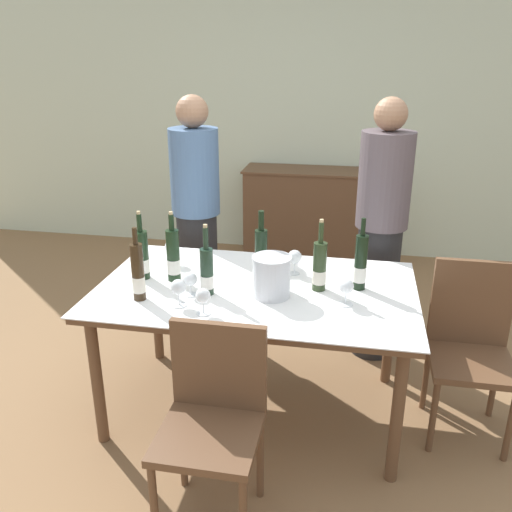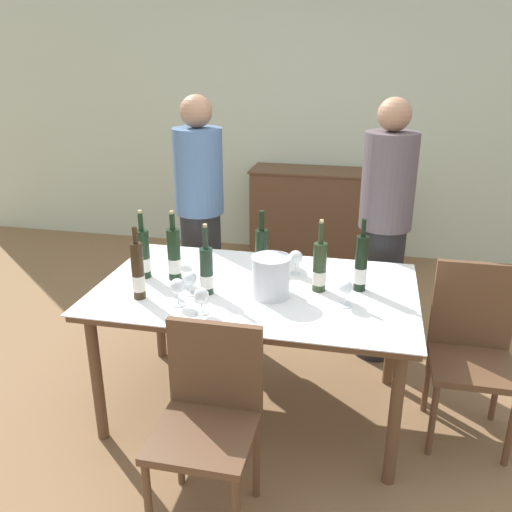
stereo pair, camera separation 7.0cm
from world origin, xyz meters
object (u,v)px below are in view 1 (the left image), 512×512
Objects in this scene: wine_glass_3 at (190,280)px; wine_glass_5 at (295,258)px; ice_bucket at (272,276)px; wine_glass_4 at (203,297)px; dining_table at (256,299)px; wine_bottle_6 at (138,274)px; wine_bottle_5 at (142,256)px; chair_right_end at (471,339)px; wine_bottle_3 at (207,272)px; chair_near_front at (213,412)px; person_host at (197,221)px; wine_bottle_1 at (261,257)px; wine_glass_2 at (346,287)px; sideboard_cabinet at (309,215)px; wine_bottle_0 at (360,264)px; person_guest_left at (380,234)px; wine_glass_0 at (178,288)px; wine_bottle_2 at (173,256)px; wine_glass_1 at (172,247)px; wine_bottle_4 at (320,267)px.

wine_glass_5 is (0.49, 0.38, 0.01)m from wine_glass_3.
wine_glass_4 is (-0.29, -0.26, -0.02)m from ice_bucket.
wine_glass_4 is 0.68m from wine_glass_5.
wine_bottle_6 reaches higher than dining_table.
wine_bottle_5 is 1.82m from chair_right_end.
chair_near_front is at bearing -72.94° from wine_bottle_3.
person_host is at bearing 109.76° from wine_bottle_3.
wine_bottle_1 is 0.66m from wine_bottle_5.
wine_glass_3 is 1.04m from person_host.
wine_bottle_6 is 2.79× the size of wine_glass_2.
sideboard_cabinet is 3.35× the size of wine_bottle_3.
wine_bottle_6 reaches higher than wine_bottle_3.
wine_bottle_6 is 0.23× the size of person_host.
person_host is (-0.39, 1.19, -0.01)m from wine_glass_4.
wine_glass_2 is 0.89m from chair_near_front.
person_guest_left is at bearing 80.04° from wine_bottle_0.
dining_table is at bearing 165.86° from wine_glass_2.
wine_bottle_1 is at bearing 179.89° from wine_bottle_0.
wine_bottle_3 is 0.23m from wine_glass_4.
sideboard_cabinet is 8.90× the size of wine_glass_5.
wine_glass_0 is 1.56m from chair_right_end.
wine_glass_0 reaches higher than wine_glass_4.
wine_bottle_2 reaches higher than wine_glass_1.
wine_glass_0 is (-0.38, -2.79, 0.42)m from sideboard_cabinet.
sideboard_cabinet is 2.89m from wine_glass_4.
wine_glass_2 is at bearing -8.27° from wine_bottle_2.
wine_glass_2 is (0.47, -0.21, -0.05)m from wine_bottle_1.
wine_bottle_5 is at bearing -165.19° from wine_glass_5.
wine_bottle_0 is 1.15m from wine_bottle_6.
wine_glass_2 is (1.12, -0.13, -0.04)m from wine_bottle_5.
wine_glass_2 is 1.03× the size of wine_glass_4.
wine_bottle_1 is 0.96m from person_host.
person_guest_left reaches higher than wine_glass_5.
chair_right_end is (1.38, 0.21, -0.37)m from wine_bottle_3.
wine_glass_2 is at bearing -106.93° from wine_bottle_0.
wine_bottle_6 is (-0.89, -0.29, 0.01)m from wine_bottle_4.
wine_bottle_0 is at bearing 16.22° from wine_glass_3.
wine_glass_1 is 1.03× the size of wine_glass_5.
wine_glass_1 is 0.70m from wine_glass_4.
ice_bucket is 1.12m from chair_right_end.
chair_near_front is at bearing -69.67° from wine_glass_4.
wine_bottle_5 is (-0.65, -0.08, -0.01)m from wine_bottle_1.
wine_bottle_6 reaches higher than wine_glass_5.
chair_near_front is (-0.14, -0.67, -0.36)m from ice_bucket.
wine_bottle_2 is 0.84m from person_host.
wine_bottle_1 reaches higher than wine_glass_5.
wine_glass_4 is at bearing -143.31° from wine_bottle_4.
dining_table is at bearing 40.81° from wine_glass_0.
wine_glass_1 is 0.09× the size of person_host.
wine_bottle_6 is 2.88× the size of wine_glass_4.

